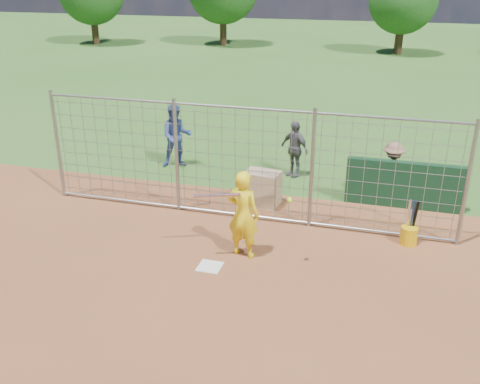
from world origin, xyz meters
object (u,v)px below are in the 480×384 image
(bystander_c, at_px, (392,172))
(bucket_with_bats, at_px, (409,233))
(equipment_bin, at_px, (262,188))
(bystander_b, at_px, (294,149))
(batter, at_px, (243,214))
(bystander_a, at_px, (177,136))

(bystander_c, xyz_separation_m, bucket_with_bats, (0.44, -2.19, -0.47))
(bucket_with_bats, bearing_deg, equipment_bin, 161.31)
(bystander_b, bearing_deg, bystander_c, 10.36)
(batter, distance_m, bystander_b, 4.49)
(equipment_bin, distance_m, bucket_with_bats, 3.50)
(bystander_c, bearing_deg, bucket_with_bats, 73.75)
(bystander_b, bearing_deg, bystander_a, -145.83)
(bystander_b, xyz_separation_m, equipment_bin, (-0.36, -2.03, -0.35))
(batter, height_order, bystander_c, batter)
(batter, relative_size, bucket_with_bats, 1.78)
(batter, bearing_deg, bystander_b, -81.07)
(batter, bearing_deg, bucket_with_bats, -145.81)
(batter, relative_size, bystander_b, 1.16)
(bystander_c, xyz_separation_m, equipment_bin, (-2.87, -1.07, -0.32))
(batter, height_order, bucket_with_bats, batter)
(bystander_b, bearing_deg, bucket_with_bats, -15.61)
(bystander_a, height_order, equipment_bin, bystander_a)
(bystander_a, xyz_separation_m, bystander_c, (5.76, -0.79, -0.15))
(batter, xyz_separation_m, bucket_with_bats, (3.08, 1.34, -0.62))
(equipment_bin, relative_size, bucket_with_bats, 0.82)
(bystander_c, relative_size, bucket_with_bats, 1.47)
(bystander_a, relative_size, bystander_c, 1.21)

